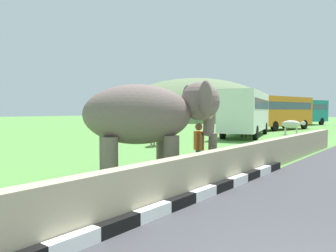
{
  "coord_description": "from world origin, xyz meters",
  "views": [
    {
      "loc": [
        -3.65,
        -0.65,
        2.04
      ],
      "look_at": [
        3.79,
        5.13,
        1.6
      ],
      "focal_mm": 35.09,
      "sensor_mm": 36.0,
      "label": 1
    }
  ],
  "objects_px": {
    "bus_orange": "(280,110)",
    "cow_far": "(292,125)",
    "bus_white": "(246,110)",
    "cow_near": "(156,131)",
    "bus_teal": "(303,110)",
    "elephant": "(151,116)",
    "cow_mid": "(246,126)",
    "person_handler": "(199,146)"
  },
  "relations": [
    {
      "from": "bus_orange",
      "to": "cow_far",
      "type": "relative_size",
      "value": 4.89
    },
    {
      "from": "bus_white",
      "to": "cow_near",
      "type": "relative_size",
      "value": 5.38
    },
    {
      "from": "bus_white",
      "to": "bus_teal",
      "type": "xyz_separation_m",
      "value": [
        23.36,
        2.19,
        -0.0
      ]
    },
    {
      "from": "bus_orange",
      "to": "cow_far",
      "type": "height_order",
      "value": "bus_orange"
    },
    {
      "from": "elephant",
      "to": "bus_orange",
      "type": "relative_size",
      "value": 0.42
    },
    {
      "from": "bus_teal",
      "to": "cow_near",
      "type": "xyz_separation_m",
      "value": [
        -33.31,
        -1.18,
        -1.21
      ]
    },
    {
      "from": "cow_mid",
      "to": "bus_orange",
      "type": "bearing_deg",
      "value": 6.21
    },
    {
      "from": "person_handler",
      "to": "bus_orange",
      "type": "xyz_separation_m",
      "value": [
        26.34,
        6.49,
        1.16
      ]
    },
    {
      "from": "bus_white",
      "to": "bus_teal",
      "type": "height_order",
      "value": "same"
    },
    {
      "from": "elephant",
      "to": "cow_near",
      "type": "xyz_separation_m",
      "value": [
        7.29,
        5.92,
        -1.02
      ]
    },
    {
      "from": "bus_teal",
      "to": "cow_far",
      "type": "relative_size",
      "value": 4.86
    },
    {
      "from": "bus_orange",
      "to": "cow_near",
      "type": "bearing_deg",
      "value": 179.72
    },
    {
      "from": "person_handler",
      "to": "bus_teal",
      "type": "xyz_separation_m",
      "value": [
        39.1,
        7.77,
        1.15
      ]
    },
    {
      "from": "person_handler",
      "to": "bus_teal",
      "type": "bearing_deg",
      "value": 11.24
    },
    {
      "from": "elephant",
      "to": "cow_near",
      "type": "height_order",
      "value": "elephant"
    },
    {
      "from": "bus_teal",
      "to": "cow_mid",
      "type": "xyz_separation_m",
      "value": [
        -24.1,
        -2.52,
        -1.21
      ]
    },
    {
      "from": "person_handler",
      "to": "cow_far",
      "type": "xyz_separation_m",
      "value": [
        19.42,
        3.15,
        -0.06
      ]
    },
    {
      "from": "cow_mid",
      "to": "cow_far",
      "type": "xyz_separation_m",
      "value": [
        4.41,
        -2.1,
        0.0
      ]
    },
    {
      "from": "bus_orange",
      "to": "cow_mid",
      "type": "distance_m",
      "value": 11.46
    },
    {
      "from": "person_handler",
      "to": "bus_teal",
      "type": "relative_size",
      "value": 0.18
    },
    {
      "from": "elephant",
      "to": "cow_far",
      "type": "bearing_deg",
      "value": 6.76
    },
    {
      "from": "bus_orange",
      "to": "cow_mid",
      "type": "relative_size",
      "value": 4.92
    },
    {
      "from": "person_handler",
      "to": "bus_white",
      "type": "height_order",
      "value": "bus_white"
    },
    {
      "from": "bus_orange",
      "to": "cow_far",
      "type": "distance_m",
      "value": 7.78
    },
    {
      "from": "elephant",
      "to": "person_handler",
      "type": "bearing_deg",
      "value": -24.13
    },
    {
      "from": "cow_near",
      "to": "person_handler",
      "type": "bearing_deg",
      "value": -131.36
    },
    {
      "from": "cow_far",
      "to": "bus_teal",
      "type": "bearing_deg",
      "value": 13.21
    },
    {
      "from": "elephant",
      "to": "person_handler",
      "type": "relative_size",
      "value": 2.38
    },
    {
      "from": "cow_near",
      "to": "elephant",
      "type": "bearing_deg",
      "value": -140.96
    },
    {
      "from": "bus_orange",
      "to": "cow_near",
      "type": "relative_size",
      "value": 5.11
    },
    {
      "from": "bus_teal",
      "to": "cow_near",
      "type": "height_order",
      "value": "bus_teal"
    },
    {
      "from": "bus_white",
      "to": "bus_teal",
      "type": "relative_size",
      "value": 1.06
    },
    {
      "from": "bus_orange",
      "to": "cow_near",
      "type": "distance_m",
      "value": 20.58
    },
    {
      "from": "bus_orange",
      "to": "elephant",
      "type": "bearing_deg",
      "value": -168.2
    },
    {
      "from": "cow_near",
      "to": "cow_mid",
      "type": "xyz_separation_m",
      "value": [
        9.21,
        -1.33,
        0.0
      ]
    },
    {
      "from": "bus_orange",
      "to": "cow_near",
      "type": "xyz_separation_m",
      "value": [
        -20.54,
        0.1,
        -1.21
      ]
    },
    {
      "from": "person_handler",
      "to": "cow_mid",
      "type": "bearing_deg",
      "value": 19.29
    },
    {
      "from": "bus_teal",
      "to": "elephant",
      "type": "bearing_deg",
      "value": -170.08
    },
    {
      "from": "person_handler",
      "to": "bus_white",
      "type": "distance_m",
      "value": 16.75
    },
    {
      "from": "person_handler",
      "to": "bus_white",
      "type": "relative_size",
      "value": 0.17
    },
    {
      "from": "bus_orange",
      "to": "cow_mid",
      "type": "xyz_separation_m",
      "value": [
        -11.33,
        -1.23,
        -1.21
      ]
    },
    {
      "from": "cow_far",
      "to": "person_handler",
      "type": "bearing_deg",
      "value": -170.78
    }
  ]
}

